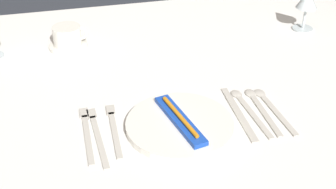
{
  "coord_description": "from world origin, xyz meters",
  "views": [
    {
      "loc": [
        -0.24,
        -1.09,
        1.4
      ],
      "look_at": [
        -0.01,
        -0.13,
        0.76
      ],
      "focal_mm": 48.49,
      "sensor_mm": 36.0,
      "label": 1
    }
  ],
  "objects_px": {
    "fork_outer": "(114,128)",
    "dinner_knife": "(239,115)",
    "fork_salad": "(87,132)",
    "dinner_plate": "(180,125)",
    "spoon_dessert": "(259,106)",
    "coffee_cup_left": "(68,36)",
    "spoon_soup": "(247,107)",
    "spoon_tea": "(270,105)",
    "fork_inner": "(97,134)",
    "toothbrush_package": "(180,119)",
    "wine_glass_left": "(307,2)"
  },
  "relations": [
    {
      "from": "wine_glass_left",
      "to": "dinner_knife",
      "type": "bearing_deg",
      "value": -133.0
    },
    {
      "from": "spoon_soup",
      "to": "coffee_cup_left",
      "type": "height_order",
      "value": "coffee_cup_left"
    },
    {
      "from": "spoon_soup",
      "to": "spoon_tea",
      "type": "xyz_separation_m",
      "value": [
        0.06,
        -0.01,
        0.0
      ]
    },
    {
      "from": "dinner_plate",
      "to": "spoon_tea",
      "type": "bearing_deg",
      "value": 8.0
    },
    {
      "from": "fork_inner",
      "to": "coffee_cup_left",
      "type": "xyz_separation_m",
      "value": [
        -0.04,
        0.47,
        0.04
      ]
    },
    {
      "from": "dinner_plate",
      "to": "toothbrush_package",
      "type": "bearing_deg",
      "value": 0.0
    },
    {
      "from": "dinner_plate",
      "to": "fork_inner",
      "type": "relative_size",
      "value": 1.12
    },
    {
      "from": "fork_outer",
      "to": "dinner_knife",
      "type": "bearing_deg",
      "value": -3.55
    },
    {
      "from": "spoon_soup",
      "to": "spoon_tea",
      "type": "height_order",
      "value": "same"
    },
    {
      "from": "fork_outer",
      "to": "coffee_cup_left",
      "type": "distance_m",
      "value": 0.46
    },
    {
      "from": "fork_outer",
      "to": "coffee_cup_left",
      "type": "xyz_separation_m",
      "value": [
        -0.08,
        0.45,
        0.04
      ]
    },
    {
      "from": "spoon_tea",
      "to": "wine_glass_left",
      "type": "bearing_deg",
      "value": 53.19
    },
    {
      "from": "fork_outer",
      "to": "dinner_plate",
      "type": "bearing_deg",
      "value": -12.7
    },
    {
      "from": "coffee_cup_left",
      "to": "fork_outer",
      "type": "bearing_deg",
      "value": -79.99
    },
    {
      "from": "fork_salad",
      "to": "dinner_knife",
      "type": "height_order",
      "value": "same"
    },
    {
      "from": "fork_inner",
      "to": "spoon_soup",
      "type": "height_order",
      "value": "spoon_soup"
    },
    {
      "from": "spoon_dessert",
      "to": "coffee_cup_left",
      "type": "distance_m",
      "value": 0.64
    },
    {
      "from": "spoon_dessert",
      "to": "fork_outer",
      "type": "bearing_deg",
      "value": -179.1
    },
    {
      "from": "fork_salad",
      "to": "coffee_cup_left",
      "type": "relative_size",
      "value": 2.0
    },
    {
      "from": "wine_glass_left",
      "to": "dinner_plate",
      "type": "bearing_deg",
      "value": -141.59
    },
    {
      "from": "spoon_soup",
      "to": "toothbrush_package",
      "type": "bearing_deg",
      "value": -167.23
    },
    {
      "from": "dinner_knife",
      "to": "toothbrush_package",
      "type": "bearing_deg",
      "value": -174.44
    },
    {
      "from": "fork_outer",
      "to": "fork_salad",
      "type": "relative_size",
      "value": 0.96
    },
    {
      "from": "dinner_plate",
      "to": "dinner_knife",
      "type": "height_order",
      "value": "dinner_plate"
    },
    {
      "from": "dinner_plate",
      "to": "dinner_knife",
      "type": "xyz_separation_m",
      "value": [
        0.16,
        0.02,
        -0.01
      ]
    },
    {
      "from": "dinner_knife",
      "to": "dinner_plate",
      "type": "bearing_deg",
      "value": -174.44
    },
    {
      "from": "fork_inner",
      "to": "dinner_knife",
      "type": "distance_m",
      "value": 0.35
    },
    {
      "from": "dinner_plate",
      "to": "wine_glass_left",
      "type": "bearing_deg",
      "value": 38.41
    },
    {
      "from": "coffee_cup_left",
      "to": "fork_salad",
      "type": "bearing_deg",
      "value": -88.04
    },
    {
      "from": "fork_outer",
      "to": "dinner_knife",
      "type": "distance_m",
      "value": 0.31
    },
    {
      "from": "toothbrush_package",
      "to": "coffee_cup_left",
      "type": "distance_m",
      "value": 0.54
    },
    {
      "from": "dinner_plate",
      "to": "toothbrush_package",
      "type": "height_order",
      "value": "toothbrush_package"
    },
    {
      "from": "fork_salad",
      "to": "coffee_cup_left",
      "type": "xyz_separation_m",
      "value": [
        -0.02,
        0.46,
        0.04
      ]
    },
    {
      "from": "dinner_knife",
      "to": "spoon_dessert",
      "type": "xyz_separation_m",
      "value": [
        0.06,
        0.03,
        0.0
      ]
    },
    {
      "from": "fork_outer",
      "to": "fork_inner",
      "type": "relative_size",
      "value": 0.91
    },
    {
      "from": "toothbrush_package",
      "to": "fork_outer",
      "type": "relative_size",
      "value": 1.01
    },
    {
      "from": "spoon_dessert",
      "to": "spoon_tea",
      "type": "distance_m",
      "value": 0.03
    },
    {
      "from": "spoon_dessert",
      "to": "coffee_cup_left",
      "type": "relative_size",
      "value": 1.93
    },
    {
      "from": "fork_outer",
      "to": "toothbrush_package",
      "type": "bearing_deg",
      "value": -12.7
    },
    {
      "from": "fork_salad",
      "to": "spoon_soup",
      "type": "xyz_separation_m",
      "value": [
        0.41,
        0.01,
        0.0
      ]
    },
    {
      "from": "dinner_knife",
      "to": "wine_glass_left",
      "type": "height_order",
      "value": "wine_glass_left"
    },
    {
      "from": "spoon_soup",
      "to": "spoon_tea",
      "type": "distance_m",
      "value": 0.06
    },
    {
      "from": "dinner_plate",
      "to": "coffee_cup_left",
      "type": "distance_m",
      "value": 0.54
    },
    {
      "from": "fork_salad",
      "to": "dinner_plate",
      "type": "bearing_deg",
      "value": -8.74
    },
    {
      "from": "fork_salad",
      "to": "spoon_dessert",
      "type": "relative_size",
      "value": 1.03
    },
    {
      "from": "coffee_cup_left",
      "to": "dinner_plate",
      "type": "bearing_deg",
      "value": -64.45
    },
    {
      "from": "dinner_plate",
      "to": "fork_salad",
      "type": "relative_size",
      "value": 1.19
    },
    {
      "from": "fork_salad",
      "to": "spoon_soup",
      "type": "bearing_deg",
      "value": 1.27
    },
    {
      "from": "dinner_plate",
      "to": "toothbrush_package",
      "type": "xyz_separation_m",
      "value": [
        0.0,
        0.0,
        0.02
      ]
    },
    {
      "from": "dinner_plate",
      "to": "spoon_dessert",
      "type": "height_order",
      "value": "dinner_plate"
    }
  ]
}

